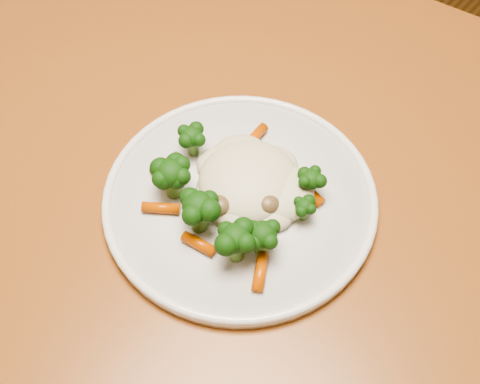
{
  "coord_description": "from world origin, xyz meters",
  "views": [
    {
      "loc": [
        0.06,
        -0.63,
        1.3
      ],
      "look_at": [
        -0.18,
        -0.34,
        0.77
      ],
      "focal_mm": 45.0,
      "sensor_mm": 36.0,
      "label": 1
    }
  ],
  "objects": [
    {
      "name": "meal",
      "position": [
        -0.18,
        -0.35,
        0.78
      ],
      "size": [
        0.19,
        0.18,
        0.05
      ],
      "color": "beige",
      "rests_on": "plate"
    },
    {
      "name": "dining_table",
      "position": [
        -0.19,
        -0.3,
        0.65
      ],
      "size": [
        1.3,
        0.94,
        0.75
      ],
      "rotation": [
        0.0,
        0.0,
        0.1
      ],
      "color": "#965422",
      "rests_on": "ground"
    },
    {
      "name": "plate",
      "position": [
        -0.18,
        -0.34,
        0.76
      ],
      "size": [
        0.3,
        0.3,
        0.01
      ],
      "primitive_type": "cylinder",
      "color": "white",
      "rests_on": "dining_table"
    }
  ]
}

